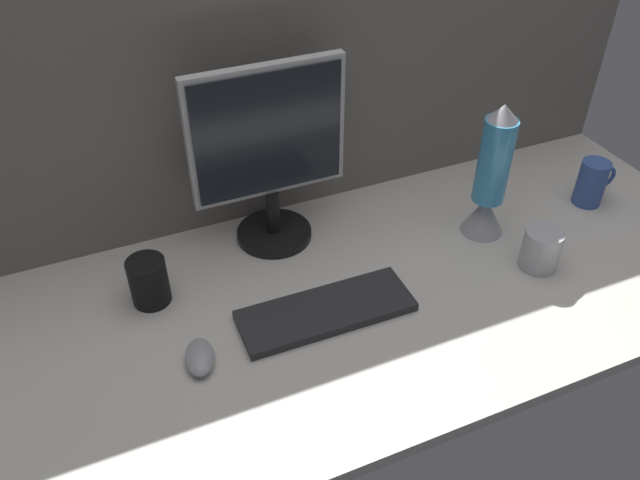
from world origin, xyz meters
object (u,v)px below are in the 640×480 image
(mug_steel, at_px, (541,249))
(lava_lamp, at_px, (490,182))
(monitor, at_px, (269,151))
(mug_black_travel, at_px, (149,281))
(mug_ceramic_blue, at_px, (592,182))
(keyboard, at_px, (326,311))
(mouse, at_px, (200,357))

(mug_steel, bearing_deg, lava_lamp, 104.00)
(mug_steel, bearing_deg, monitor, 146.02)
(mug_steel, relative_size, mug_black_travel, 0.91)
(mug_ceramic_blue, height_order, lava_lamp, lava_lamp)
(monitor, height_order, mug_black_travel, monitor)
(keyboard, xyz_separation_m, mug_steel, (0.51, -0.05, 0.04))
(mug_steel, relative_size, lava_lamp, 0.29)
(monitor, height_order, mouse, monitor)
(keyboard, xyz_separation_m, mug_black_travel, (-0.33, 0.19, 0.04))
(monitor, height_order, lava_lamp, monitor)
(keyboard, bearing_deg, mouse, -173.87)
(mug_steel, xyz_separation_m, mug_ceramic_blue, (0.28, 0.16, 0.01))
(monitor, distance_m, mug_steel, 0.65)
(keyboard, height_order, mouse, mouse)
(mug_steel, bearing_deg, mouse, 178.33)
(keyboard, relative_size, mug_ceramic_blue, 3.06)
(mouse, distance_m, lava_lamp, 0.77)
(mouse, height_order, mug_ceramic_blue, mug_ceramic_blue)
(monitor, relative_size, mug_ceramic_blue, 3.60)
(keyboard, height_order, mug_black_travel, mug_black_travel)
(lava_lamp, bearing_deg, mug_black_travel, 174.71)
(mouse, relative_size, mug_ceramic_blue, 0.79)
(mug_ceramic_blue, bearing_deg, monitor, 166.39)
(monitor, bearing_deg, mouse, -129.70)
(mug_steel, xyz_separation_m, lava_lamp, (-0.04, 0.16, 0.09))
(mouse, xyz_separation_m, mug_ceramic_blue, (1.07, 0.13, 0.04))
(mouse, distance_m, mug_ceramic_blue, 1.08)
(mug_steel, height_order, mug_ceramic_blue, mug_ceramic_blue)
(lava_lamp, bearing_deg, mug_ceramic_blue, -1.43)
(monitor, relative_size, mug_steel, 4.45)
(monitor, distance_m, mug_ceramic_blue, 0.84)
(mug_ceramic_blue, bearing_deg, lava_lamp, 178.57)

